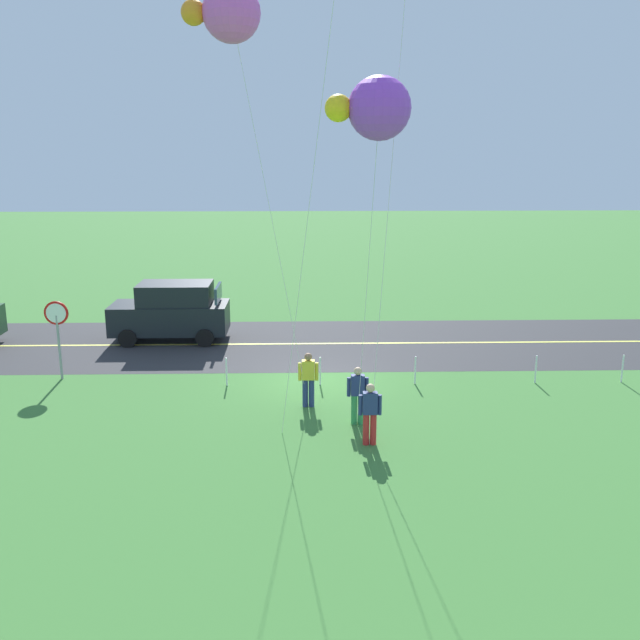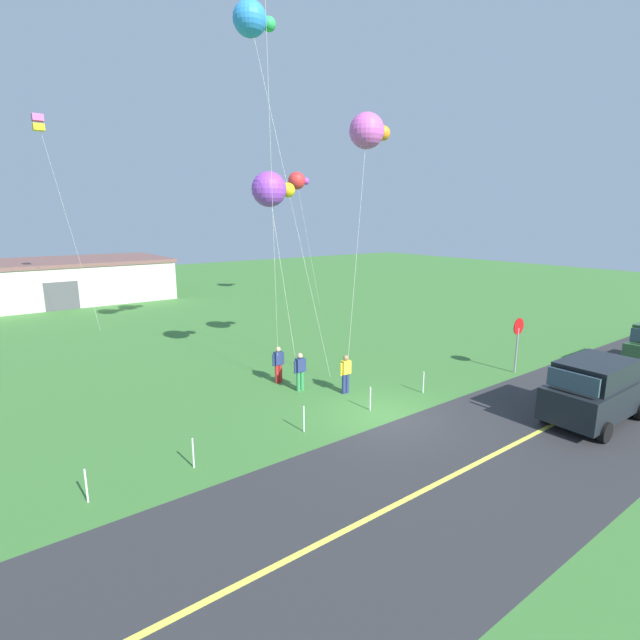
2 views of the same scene
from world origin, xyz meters
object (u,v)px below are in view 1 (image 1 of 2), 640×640
person_child_watcher (370,412)px  kite_red_low (376,108)px  car_suv_foreground (172,311)px  person_adult_near (358,393)px  stop_sign (57,325)px  person_adult_companion (308,378)px  kite_blue_mid (229,13)px

person_child_watcher → kite_red_low: (0.02, 0.37, 7.22)m
car_suv_foreground → person_adult_near: size_ratio=2.75×
stop_sign → person_adult_near: (-9.22, 4.01, -0.94)m
person_adult_companion → kite_red_low: 7.98m
kite_red_low → kite_blue_mid: kite_blue_mid is taller
person_adult_near → person_adult_companion: 1.87m
person_child_watcher → kite_blue_mid: bearing=105.4°
car_suv_foreground → person_adult_companion: 8.89m
person_child_watcher → kite_red_low: bearing=-140.9°
person_adult_near → person_adult_companion: size_ratio=1.00×
person_adult_companion → car_suv_foreground: bearing=-135.0°
car_suv_foreground → kite_red_low: 14.08m
car_suv_foreground → person_child_watcher: (-6.66, 9.92, -0.29)m
person_adult_near → kite_blue_mid: 10.01m
kite_red_low → kite_blue_mid: bearing=-31.3°
kite_red_low → stop_sign: bearing=-31.4°
person_adult_companion → kite_red_low: size_ratio=0.18×
person_adult_near → kite_red_low: size_ratio=0.18×
stop_sign → person_child_watcher: stop_sign is taller
person_adult_near → person_child_watcher: 1.36m
stop_sign → person_adult_companion: 8.40m
car_suv_foreground → kite_blue_mid: bearing=111.7°
stop_sign → person_adult_companion: bearing=161.3°
stop_sign → kite_red_low: bearing=148.6°
person_adult_companion → kite_blue_mid: bearing=-51.9°
car_suv_foreground → person_adult_companion: (-5.15, 7.24, -0.29)m
stop_sign → car_suv_foreground: bearing=-121.1°
stop_sign → kite_blue_mid: (-6.04, 3.69, 8.55)m
person_adult_near → kite_red_low: (-0.18, 1.72, 7.22)m
person_child_watcher → kite_blue_mid: kite_blue_mid is taller
stop_sign → person_child_watcher: size_ratio=1.60×
car_suv_foreground → person_adult_companion: size_ratio=2.75×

